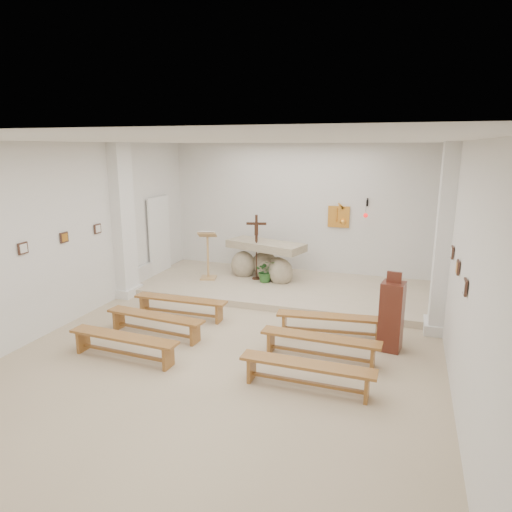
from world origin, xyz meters
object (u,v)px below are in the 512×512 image
(donation_pedestal, at_px, (391,316))
(bench_left_front, at_px, (181,303))
(bench_right_second, at_px, (320,342))
(altar, at_px, (265,262))
(bench_left_third, at_px, (124,341))
(bench_right_third, at_px, (307,370))
(bench_right_front, at_px, (330,321))
(crucifix_stand, at_px, (256,242))
(bench_left_second, at_px, (155,320))
(lectern, at_px, (208,255))

(donation_pedestal, xyz_separation_m, bench_left_front, (-4.12, 0.21, -0.30))
(bench_left_front, bearing_deg, bench_right_second, -18.66)
(altar, relative_size, bench_left_third, 1.07)
(donation_pedestal, xyz_separation_m, bench_right_third, (-1.07, -1.77, -0.30))
(bench_left_front, distance_m, bench_right_front, 3.06)
(bench_right_front, distance_m, bench_right_second, 0.99)
(crucifix_stand, height_order, bench_left_second, crucifix_stand)
(altar, xyz_separation_m, crucifix_stand, (-0.16, -0.21, 0.55))
(altar, xyz_separation_m, bench_left_front, (-0.91, -2.85, -0.23))
(crucifix_stand, bearing_deg, altar, 39.32)
(bench_right_second, distance_m, bench_right_third, 0.99)
(altar, relative_size, bench_left_second, 1.07)
(crucifix_stand, distance_m, bench_right_second, 4.38)
(bench_left_second, height_order, bench_right_third, same)
(altar, distance_m, bench_right_third, 5.30)
(bench_right_second, bearing_deg, crucifix_stand, 124.26)
(bench_left_second, bearing_deg, bench_left_front, 95.12)
(bench_left_front, height_order, bench_right_second, same)
(bench_right_front, relative_size, bench_left_third, 1.00)
(bench_left_front, distance_m, bench_left_third, 1.98)
(bench_right_second, distance_m, bench_left_third, 3.21)
(crucifix_stand, height_order, donation_pedestal, crucifix_stand)
(lectern, xyz_separation_m, bench_right_third, (3.47, -4.26, -0.46))
(bench_left_front, height_order, bench_left_second, same)
(bench_left_front, distance_m, bench_right_third, 3.64)
(lectern, relative_size, donation_pedestal, 0.90)
(lectern, distance_m, bench_left_front, 2.35)
(bench_right_front, bearing_deg, bench_right_second, -96.95)
(bench_left_front, relative_size, bench_right_front, 0.99)
(bench_left_second, bearing_deg, lectern, 102.31)
(donation_pedestal, bearing_deg, bench_right_third, -112.52)
(bench_right_second, bearing_deg, bench_right_third, -88.16)
(donation_pedestal, distance_m, bench_left_front, 4.14)
(bench_left_front, xyz_separation_m, bench_right_third, (3.06, -1.98, 0.00))
(bench_right_third, bearing_deg, lectern, 130.12)
(lectern, relative_size, bench_left_second, 0.64)
(altar, bearing_deg, crucifix_stand, -110.05)
(bench_right_front, distance_m, bench_left_third, 3.64)
(donation_pedestal, bearing_deg, bench_left_second, -160.76)
(bench_left_second, xyz_separation_m, bench_right_third, (3.06, -0.99, 0.00))
(bench_right_front, height_order, bench_right_second, same)
(bench_left_second, height_order, bench_right_second, same)
(bench_left_front, relative_size, bench_left_second, 0.99)
(bench_right_third, bearing_deg, altar, 114.93)
(bench_right_third, bearing_deg, bench_left_third, -179.05)
(crucifix_stand, distance_m, bench_left_second, 3.79)
(lectern, distance_m, bench_right_third, 5.51)
(donation_pedestal, height_order, bench_right_front, donation_pedestal)
(bench_right_front, bearing_deg, donation_pedestal, -18.21)
(donation_pedestal, bearing_deg, bench_left_third, -148.22)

